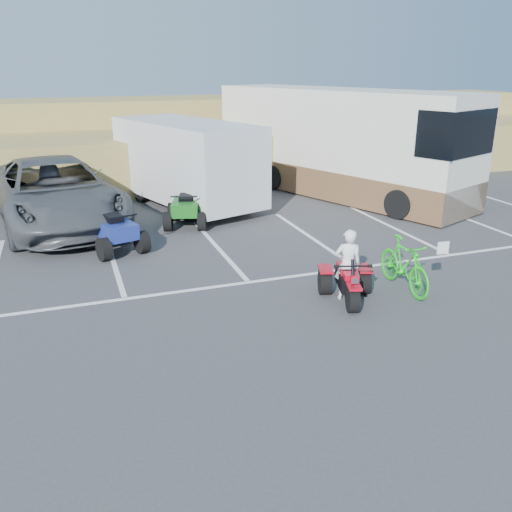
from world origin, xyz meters
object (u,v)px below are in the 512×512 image
object	(u,v)px
red_trike_atv	(347,301)
green_dirt_bike	(404,264)
grey_pickup	(55,193)
rider	(348,265)
cargo_trailer	(187,161)
quad_atv_green	(187,225)
quad_atv_blue	(116,251)
rv_motorhome	(338,150)

from	to	relation	value
red_trike_atv	green_dirt_bike	size ratio (longest dim) A/B	0.77
grey_pickup	rider	bearing A→B (deg)	-64.61
cargo_trailer	green_dirt_bike	bearing A→B (deg)	-91.19
red_trike_atv	quad_atv_green	bearing A→B (deg)	123.76
green_dirt_bike	quad_atv_blue	bearing A→B (deg)	142.47
red_trike_atv	grey_pickup	bearing A→B (deg)	142.42
rider	green_dirt_bike	distance (m)	1.39
cargo_trailer	quad_atv_green	size ratio (longest dim) A/B	3.98
red_trike_atv	rv_motorhome	xyz separation A→B (m)	(4.32, 8.82, 1.60)
green_dirt_bike	cargo_trailer	xyz separation A→B (m)	(-2.70, 8.70, 0.95)
red_trike_atv	rider	size ratio (longest dim) A/B	0.97
grey_pickup	quad_atv_blue	bearing A→B (deg)	-76.19
cargo_trailer	quad_atv_blue	distance (m)	5.17
rv_motorhome	quad_atv_blue	world-z (taller)	rv_motorhome
rv_motorhome	quad_atv_green	bearing A→B (deg)	178.58
rv_motorhome	quad_atv_green	xyz separation A→B (m)	(-6.18, -2.33, -1.60)
rider	green_dirt_bike	size ratio (longest dim) A/B	0.79
rider	rv_motorhome	xyz separation A→B (m)	(4.27, 8.67, 0.86)
rider	rv_motorhome	world-z (taller)	rv_motorhome
grey_pickup	cargo_trailer	xyz separation A→B (m)	(4.20, 0.95, 0.55)
quad_atv_blue	quad_atv_green	xyz separation A→B (m)	(2.25, 1.66, 0.00)
red_trike_atv	quad_atv_green	size ratio (longest dim) A/B	0.89
green_dirt_bike	grey_pickup	size ratio (longest dim) A/B	0.27
red_trike_atv	cargo_trailer	xyz separation A→B (m)	(-1.28, 8.87, 1.52)
green_dirt_bike	quad_atv_blue	world-z (taller)	green_dirt_bike
quad_atv_blue	rider	bearing A→B (deg)	-64.50
cargo_trailer	rv_motorhome	bearing A→B (deg)	-19.03
grey_pickup	green_dirt_bike	bearing A→B (deg)	-58.30
rv_motorhome	quad_atv_blue	xyz separation A→B (m)	(-8.44, -3.99, -1.60)
rider	rv_motorhome	distance (m)	9.71
grey_pickup	cargo_trailer	distance (m)	4.35
grey_pickup	quad_atv_blue	xyz separation A→B (m)	(1.37, -3.09, -0.97)
red_trike_atv	rv_motorhome	distance (m)	9.95
quad_atv_blue	rv_motorhome	bearing A→B (deg)	9.16
rider	rv_motorhome	bearing A→B (deg)	-98.50
red_trike_atv	rv_motorhome	size ratio (longest dim) A/B	0.14
red_trike_atv	grey_pickup	size ratio (longest dim) A/B	0.21
cargo_trailer	quad_atv_green	world-z (taller)	cargo_trailer
grey_pickup	red_trike_atv	bearing A→B (deg)	-65.32
green_dirt_bike	rv_motorhome	xyz separation A→B (m)	(2.90, 8.64, 1.04)
quad_atv_green	rv_motorhome	bearing A→B (deg)	38.45
green_dirt_bike	quad_atv_blue	distance (m)	7.26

